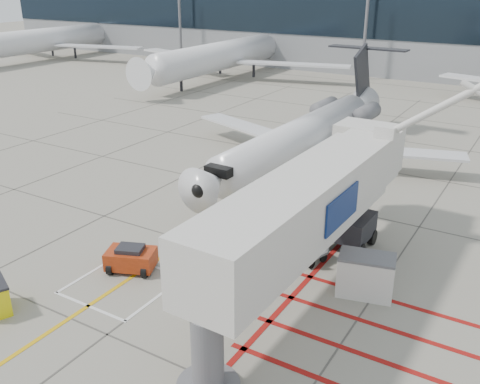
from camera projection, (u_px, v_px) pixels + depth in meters
The scene contains 10 objects.
ground_plane at pixel (171, 287), 23.93m from camera, with size 260.00×260.00×0.00m, color gray.
regional_jet at pixel (288, 123), 35.87m from camera, with size 22.43×28.28×7.41m, color silver, non-canonical shape.
jet_bridge at pixel (299, 221), 21.56m from camera, with size 8.83×18.65×7.46m, color silver, non-canonical shape.
pushback_tug at pixel (131, 258), 25.07m from camera, with size 2.23×1.39×1.30m, color #A52F0F, non-canonical shape.
baggage_cart at pixel (306, 248), 26.02m from camera, with size 1.91×1.20×1.20m, color #595A5E, non-canonical shape.
ground_power_unit at pixel (366, 275), 23.07m from camera, with size 2.36×1.38×1.87m, color silver, non-canonical shape.
cone_nose at pixel (181, 235), 28.21m from camera, with size 0.32×0.32×0.45m, color #FF460D.
cone_side at pixel (297, 240), 27.62m from camera, with size 0.38×0.38×0.52m, color #FD4F0D.
bg_aircraft_a at pixel (51, 24), 87.12m from camera, with size 33.08×36.76×11.03m, color silver, non-canonical shape.
bg_aircraft_b at pixel (229, 36), 70.69m from camera, with size 32.61×36.24×10.87m, color silver, non-canonical shape.
Camera 1 is at (13.28, -15.98, 12.98)m, focal length 40.00 mm.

